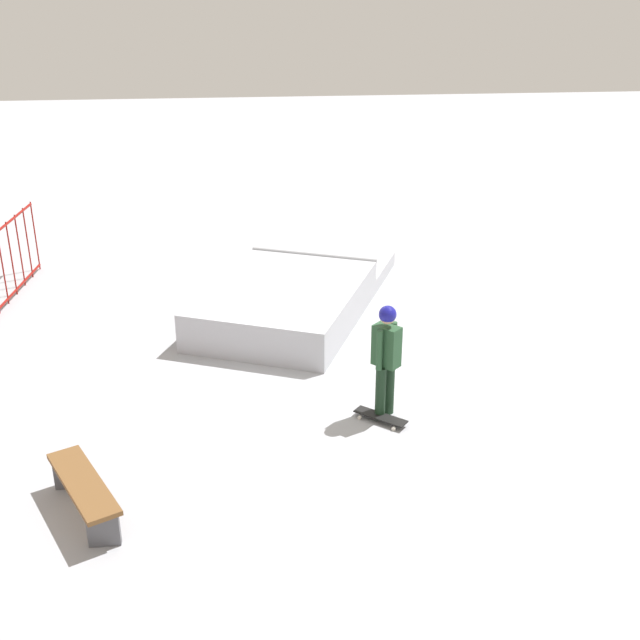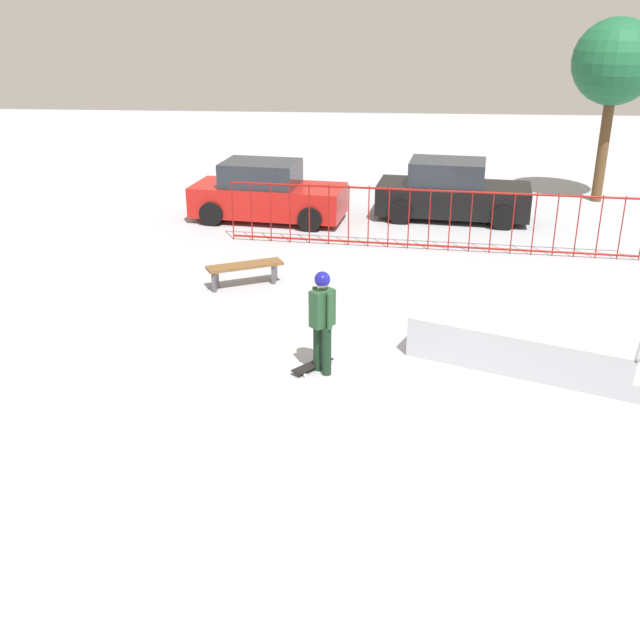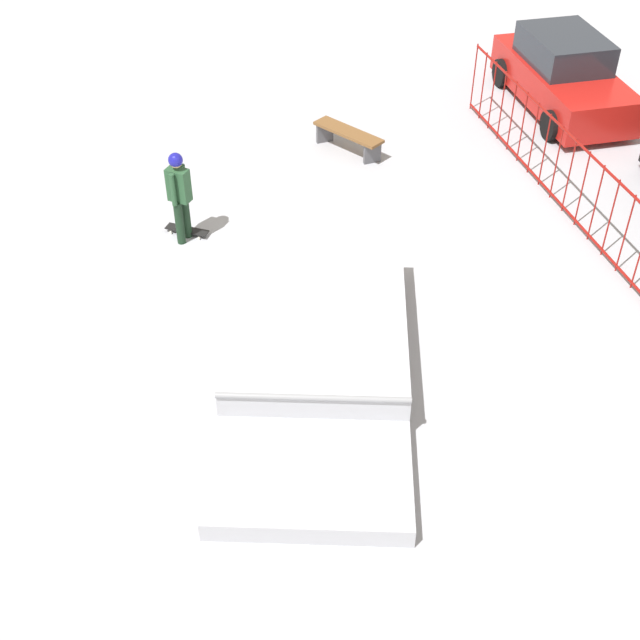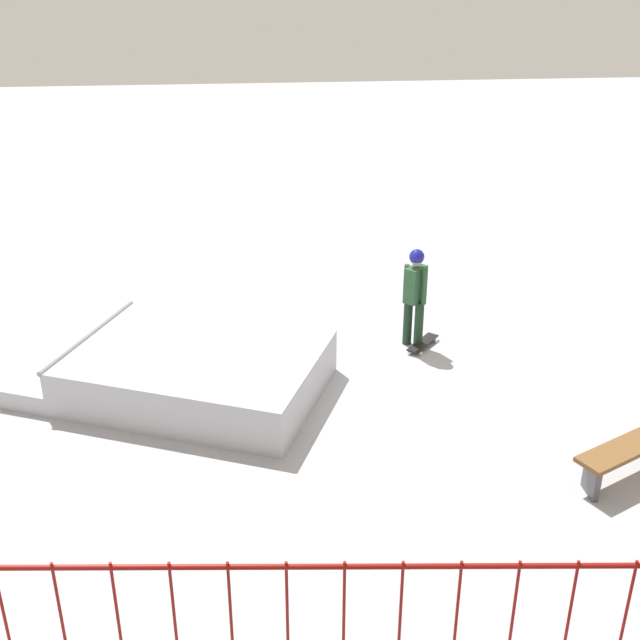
{
  "view_description": "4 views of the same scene",
  "coord_description": "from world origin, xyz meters",
  "px_view_note": "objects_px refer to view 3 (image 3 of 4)",
  "views": [
    {
      "loc": [
        -12.06,
        1.04,
        5.96
      ],
      "look_at": [
        -0.56,
        -0.15,
        0.9
      ],
      "focal_mm": 45.06,
      "sensor_mm": 36.0,
      "label": 1
    },
    {
      "loc": [
        -1.21,
        -12.04,
        5.6
      ],
      "look_at": [
        -2.07,
        -1.14,
        1.0
      ],
      "focal_mm": 42.83,
      "sensor_mm": 36.0,
      "label": 2
    },
    {
      "loc": [
        10.59,
        -3.11,
        8.69
      ],
      "look_at": [
        1.58,
        0.28,
        0.6
      ],
      "focal_mm": 47.76,
      "sensor_mm": 36.0,
      "label": 3
    },
    {
      "loc": [
        0.73,
        11.01,
        6.14
      ],
      "look_at": [
        -0.41,
        -0.18,
        0.9
      ],
      "focal_mm": 45.13,
      "sensor_mm": 36.0,
      "label": 4
    }
  ],
  "objects_px": {
    "skate_ramp": "(317,352)",
    "parked_car_red": "(563,76)",
    "skater": "(179,191)",
    "skateboard": "(187,230)",
    "park_bench": "(348,136)"
  },
  "relations": [
    {
      "from": "skate_ramp",
      "to": "parked_car_red",
      "type": "height_order",
      "value": "parked_car_red"
    },
    {
      "from": "skater",
      "to": "parked_car_red",
      "type": "relative_size",
      "value": 0.4
    },
    {
      "from": "skate_ramp",
      "to": "skateboard",
      "type": "bearing_deg",
      "value": -144.19
    },
    {
      "from": "skater",
      "to": "park_bench",
      "type": "relative_size",
      "value": 1.07
    },
    {
      "from": "skate_ramp",
      "to": "skateboard",
      "type": "xyz_separation_m",
      "value": [
        -4.15,
        -0.96,
        -0.24
      ]
    },
    {
      "from": "skateboard",
      "to": "parked_car_red",
      "type": "bearing_deg",
      "value": -127.39
    },
    {
      "from": "skater",
      "to": "park_bench",
      "type": "bearing_deg",
      "value": -108.87
    },
    {
      "from": "skater",
      "to": "parked_car_red",
      "type": "distance_m",
      "value": 9.44
    },
    {
      "from": "skateboard",
      "to": "parked_car_red",
      "type": "relative_size",
      "value": 0.17
    },
    {
      "from": "skateboard",
      "to": "park_bench",
      "type": "relative_size",
      "value": 0.46
    },
    {
      "from": "skateboard",
      "to": "park_bench",
      "type": "distance_m",
      "value": 4.25
    },
    {
      "from": "park_bench",
      "to": "skate_ramp",
      "type": "bearing_deg",
      "value": -26.04
    },
    {
      "from": "skater",
      "to": "park_bench",
      "type": "distance_m",
      "value": 4.43
    },
    {
      "from": "skate_ramp",
      "to": "skateboard",
      "type": "distance_m",
      "value": 4.26
    },
    {
      "from": "park_bench",
      "to": "skateboard",
      "type": "bearing_deg",
      "value": -65.34
    }
  ]
}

